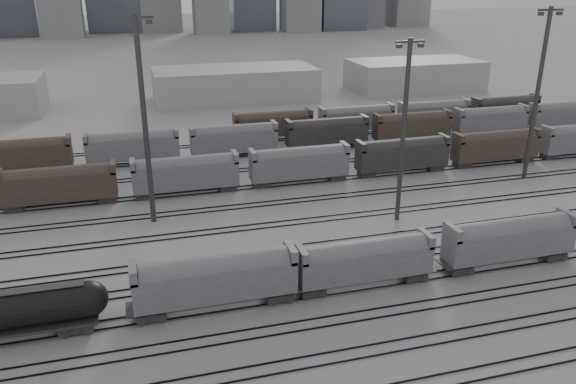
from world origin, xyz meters
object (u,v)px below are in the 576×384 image
object	(u,v)px
hopper_car_c	(510,238)
light_mast_c	(404,128)
hopper_car_a	(215,277)
hopper_car_b	(365,259)

from	to	relation	value
hopper_car_c	light_mast_c	xyz separation A→B (m)	(-6.01, 14.35, 8.85)
hopper_car_a	light_mast_c	distance (m)	30.71
hopper_car_a	hopper_car_c	distance (m)	31.70
hopper_car_b	hopper_car_c	distance (m)	16.71
hopper_car_a	hopper_car_b	bearing A→B (deg)	0.00
hopper_car_a	light_mast_c	xyz separation A→B (m)	(25.70, 14.35, 8.76)
hopper_car_b	hopper_car_c	size ratio (longest dim) A/B	0.94
hopper_car_b	hopper_car_c	world-z (taller)	hopper_car_c
hopper_car_b	light_mast_c	bearing A→B (deg)	53.29
hopper_car_a	light_mast_c	size ratio (longest dim) A/B	0.67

